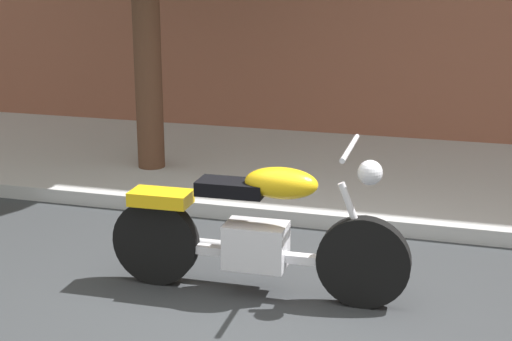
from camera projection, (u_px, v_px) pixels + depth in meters
The scene contains 3 objects.
ground_plane at pixel (278, 313), 5.15m from camera, with size 60.00×60.00×0.00m, color #303335.
sidewalk at pixel (357, 174), 8.24m from camera, with size 25.14×3.30×0.14m, color #ADADAD.
motorcycle at pixel (256, 232), 5.33m from camera, with size 2.19×0.70×1.15m.
Camera 1 is at (1.18, -4.55, 2.33)m, focal length 52.65 mm.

